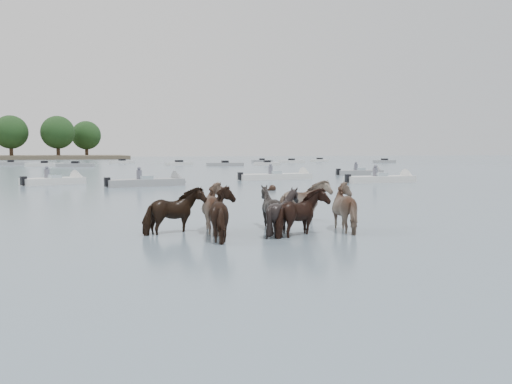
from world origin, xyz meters
name	(u,v)px	position (x,y,z in m)	size (l,w,h in m)	color
ground	(326,237)	(0.00, 0.00, 0.00)	(400.00, 400.00, 0.00)	#4D5E6F
pony_herd	(268,212)	(-1.14, 1.48, 0.58)	(7.08, 4.21, 1.68)	black
swimming_pony	(272,189)	(4.86, 16.39, 0.10)	(0.72, 0.44, 0.44)	black
motorboat_a	(63,181)	(-7.01, 27.19, 0.23)	(4.86, 3.54, 1.92)	silver
motorboat_b	(156,182)	(-0.97, 23.18, 0.23)	(5.86, 2.61, 1.92)	gray
motorboat_c	(284,177)	(10.40, 27.62, 0.22)	(6.99, 2.26, 1.92)	silver
motorboat_d	(389,179)	(16.34, 21.16, 0.22)	(6.04, 1.75, 1.92)	silver
motorboat_e	(366,173)	(21.09, 32.05, 0.23)	(5.13, 2.07, 1.92)	gray
distant_flotilla	(110,164)	(0.01, 75.91, 0.26)	(107.94, 28.94, 0.93)	silver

